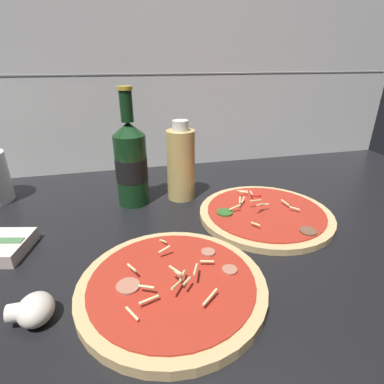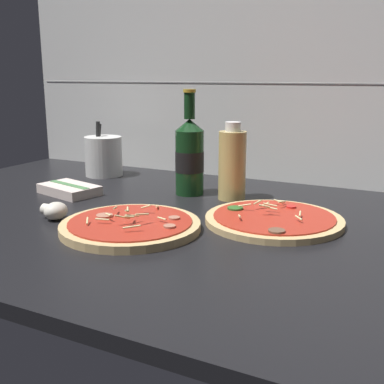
# 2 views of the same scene
# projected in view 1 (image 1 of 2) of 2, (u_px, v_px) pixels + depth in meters

# --- Properties ---
(counter_slab) EXTENTS (1.60, 0.90, 0.03)m
(counter_slab) POSITION_uv_depth(u_px,v_px,m) (193.00, 249.00, 0.56)
(counter_slab) COLOR black
(counter_slab) RESTS_ON ground
(tile_backsplash) EXTENTS (1.60, 0.01, 0.60)m
(tile_backsplash) POSITION_uv_depth(u_px,v_px,m) (154.00, 74.00, 0.85)
(tile_backsplash) COLOR white
(tile_backsplash) RESTS_ON ground
(pizza_near) EXTENTS (0.28, 0.28, 0.05)m
(pizza_near) POSITION_uv_depth(u_px,v_px,m) (172.00, 285.00, 0.44)
(pizza_near) COLOR tan
(pizza_near) RESTS_ON counter_slab
(pizza_far) EXTENTS (0.28, 0.28, 0.04)m
(pizza_far) POSITION_uv_depth(u_px,v_px,m) (265.00, 214.00, 0.65)
(pizza_far) COLOR tan
(pizza_far) RESTS_ON counter_slab
(beer_bottle) EXTENTS (0.07, 0.07, 0.26)m
(beer_bottle) POSITION_uv_depth(u_px,v_px,m) (131.00, 163.00, 0.68)
(beer_bottle) COLOR #143819
(beer_bottle) RESTS_ON counter_slab
(oil_bottle) EXTENTS (0.07, 0.07, 0.19)m
(oil_bottle) POSITION_uv_depth(u_px,v_px,m) (181.00, 164.00, 0.71)
(oil_bottle) COLOR #D6B766
(oil_bottle) RESTS_ON counter_slab
(mushroom_left) EXTENTS (0.06, 0.05, 0.04)m
(mushroom_left) POSITION_uv_depth(u_px,v_px,m) (33.00, 310.00, 0.39)
(mushroom_left) COLOR white
(mushroom_left) RESTS_ON counter_slab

